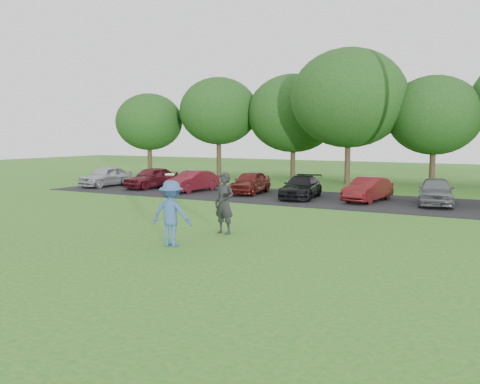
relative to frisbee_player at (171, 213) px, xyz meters
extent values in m
plane|color=#2A6C1E|center=(0.57, -0.44, -0.95)|extent=(100.00, 100.00, 0.00)
cube|color=black|center=(0.57, 12.56, -0.93)|extent=(32.00, 6.50, 0.03)
imported|color=#32568F|center=(0.00, 0.00, 0.00)|extent=(1.31, 0.87, 1.89)
cylinder|color=white|center=(0.07, -0.16, 1.13)|extent=(0.28, 0.27, 0.12)
imported|color=black|center=(0.38, 2.35, 0.05)|extent=(0.79, 0.58, 1.99)
cube|color=black|center=(0.56, 2.17, 0.34)|extent=(0.15, 0.12, 0.10)
imported|color=#ADAFB5|center=(-13.79, 12.22, -0.31)|extent=(1.58, 3.64, 1.22)
imported|color=#4F1119|center=(-10.64, 12.67, -0.30)|extent=(1.89, 3.79, 1.24)
imported|color=#58131D|center=(-7.52, 12.34, -0.34)|extent=(1.62, 3.62, 1.15)
imported|color=#561612|center=(-4.20, 12.90, -0.32)|extent=(1.80, 3.65, 1.20)
imported|color=black|center=(-1.02, 12.30, -0.36)|extent=(2.09, 4.00, 1.11)
imported|color=#581315|center=(2.24, 12.66, -0.35)|extent=(1.71, 3.60, 1.14)
imported|color=slate|center=(5.27, 12.85, -0.29)|extent=(2.06, 3.87, 1.25)
cylinder|color=#38281C|center=(-17.43, 21.16, 0.15)|extent=(0.36, 0.36, 2.20)
ellipsoid|color=#214C19|center=(-17.43, 21.16, 3.20)|extent=(5.20, 5.20, 4.42)
cylinder|color=#38281C|center=(-11.93, 22.56, 0.40)|extent=(0.36, 0.36, 2.70)
ellipsoid|color=#214C19|center=(-11.93, 22.56, 3.98)|extent=(5.94, 5.94, 5.05)
cylinder|color=#38281C|center=(-6.43, 23.96, 0.15)|extent=(0.36, 0.36, 2.20)
ellipsoid|color=#214C19|center=(-6.43, 23.96, 3.76)|extent=(6.68, 6.68, 5.68)
cylinder|color=#38281C|center=(-1.43, 21.16, 0.40)|extent=(0.36, 0.36, 2.70)
ellipsoid|color=#214C19|center=(-1.43, 21.16, 4.53)|extent=(7.42, 7.42, 6.31)
cylinder|color=#38281C|center=(3.57, 22.56, 0.15)|extent=(0.36, 0.36, 2.20)
ellipsoid|color=#214C19|center=(3.57, 22.56, 3.41)|extent=(5.76, 5.76, 4.90)
camera|label=1|loc=(9.00, -12.35, 2.27)|focal=40.00mm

